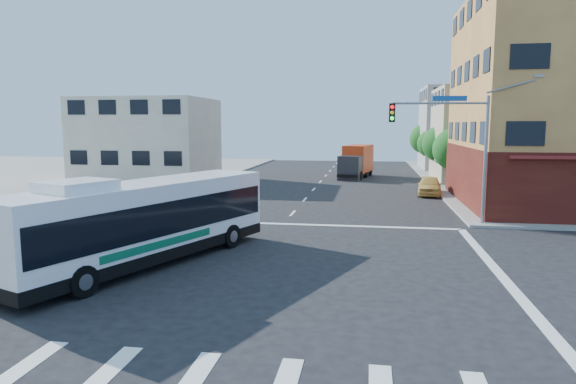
# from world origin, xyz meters

# --- Properties ---
(ground) EXTENTS (120.00, 120.00, 0.00)m
(ground) POSITION_xyz_m (0.00, 0.00, 0.00)
(ground) COLOR black
(ground) RESTS_ON ground
(sidewalk_nw) EXTENTS (50.00, 50.00, 0.15)m
(sidewalk_nw) POSITION_xyz_m (-35.00, 35.00, 0.07)
(sidewalk_nw) COLOR gray
(sidewalk_nw) RESTS_ON ground
(building_east_near) EXTENTS (12.06, 10.06, 9.00)m
(building_east_near) POSITION_xyz_m (16.98, 33.98, 4.51)
(building_east_near) COLOR #B6A68B
(building_east_near) RESTS_ON ground
(building_east_far) EXTENTS (12.06, 10.06, 10.00)m
(building_east_far) POSITION_xyz_m (16.98, 47.98, 5.01)
(building_east_far) COLOR #A5A5A0
(building_east_far) RESTS_ON ground
(building_west) EXTENTS (12.06, 10.06, 8.00)m
(building_west) POSITION_xyz_m (-17.02, 29.98, 4.01)
(building_west) COLOR beige
(building_west) RESTS_ON ground
(signal_mast_ne) EXTENTS (7.91, 1.13, 8.07)m
(signal_mast_ne) POSITION_xyz_m (9.08, 10.62, 4.98)
(signal_mast_ne) COLOR gray
(signal_mast_ne) RESTS_ON ground
(street_tree_a) EXTENTS (3.60, 3.60, 5.53)m
(street_tree_a) POSITION_xyz_m (11.90, 27.92, 3.59)
(street_tree_a) COLOR #3C2816
(street_tree_a) RESTS_ON ground
(street_tree_b) EXTENTS (3.80, 3.80, 5.79)m
(street_tree_b) POSITION_xyz_m (11.90, 35.92, 3.75)
(street_tree_b) COLOR #3C2816
(street_tree_b) RESTS_ON ground
(street_tree_c) EXTENTS (3.40, 3.40, 5.29)m
(street_tree_c) POSITION_xyz_m (11.90, 43.92, 3.46)
(street_tree_c) COLOR #3C2816
(street_tree_c) RESTS_ON ground
(street_tree_d) EXTENTS (4.00, 4.00, 6.03)m
(street_tree_d) POSITION_xyz_m (11.90, 51.92, 3.88)
(street_tree_d) COLOR #3C2816
(street_tree_d) RESTS_ON ground
(transit_bus) EXTENTS (6.91, 12.27, 3.60)m
(transit_bus) POSITION_xyz_m (-3.95, 0.53, 1.76)
(transit_bus) COLOR black
(transit_bus) RESTS_ON ground
(box_truck) EXTENTS (3.55, 7.67, 3.33)m
(box_truck) POSITION_xyz_m (3.28, 35.47, 1.61)
(box_truck) COLOR #252529
(box_truck) RESTS_ON ground
(parked_car) EXTENTS (2.23, 4.53, 1.48)m
(parked_car) POSITION_xyz_m (9.31, 22.89, 0.74)
(parked_car) COLOR #E4BD5A
(parked_car) RESTS_ON ground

